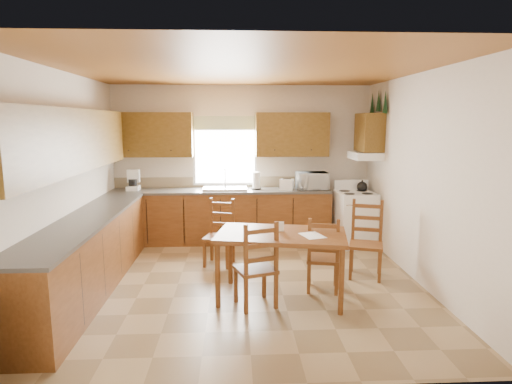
{
  "coord_description": "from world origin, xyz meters",
  "views": [
    {
      "loc": [
        -0.13,
        -5.32,
        2.09
      ],
      "look_at": [
        0.15,
        0.3,
        1.15
      ],
      "focal_mm": 30.0,
      "sensor_mm": 36.0,
      "label": 1
    }
  ],
  "objects_px": {
    "chair_far_right": "(366,240)",
    "dining_table": "(281,266)",
    "stove": "(355,220)",
    "chair_near_right": "(323,254)",
    "chair_far_left": "(219,233)",
    "chair_near_left": "(255,264)",
    "microwave": "(312,181)"
  },
  "relations": [
    {
      "from": "chair_far_right",
      "to": "dining_table",
      "type": "bearing_deg",
      "value": -134.42
    },
    {
      "from": "stove",
      "to": "chair_near_right",
      "type": "xyz_separation_m",
      "value": [
        -0.93,
        -1.89,
        0.02
      ]
    },
    {
      "from": "dining_table",
      "to": "chair_far_right",
      "type": "relative_size",
      "value": 1.45
    },
    {
      "from": "dining_table",
      "to": "chair_far_left",
      "type": "xyz_separation_m",
      "value": [
        -0.77,
        1.22,
        0.08
      ]
    },
    {
      "from": "chair_near_right",
      "to": "chair_far_right",
      "type": "height_order",
      "value": "chair_far_right"
    },
    {
      "from": "stove",
      "to": "chair_far_right",
      "type": "distance_m",
      "value": 1.5
    },
    {
      "from": "stove",
      "to": "chair_near_left",
      "type": "relative_size",
      "value": 0.89
    },
    {
      "from": "dining_table",
      "to": "chair_near_left",
      "type": "height_order",
      "value": "chair_near_left"
    },
    {
      "from": "chair_near_left",
      "to": "microwave",
      "type": "bearing_deg",
      "value": -131.97
    },
    {
      "from": "chair_near_left",
      "to": "stove",
      "type": "bearing_deg",
      "value": -146.84
    },
    {
      "from": "stove",
      "to": "dining_table",
      "type": "relative_size",
      "value": 0.6
    },
    {
      "from": "chair_far_left",
      "to": "chair_near_right",
      "type": "bearing_deg",
      "value": -21.32
    },
    {
      "from": "microwave",
      "to": "chair_far_left",
      "type": "bearing_deg",
      "value": -145.61
    },
    {
      "from": "chair_near_right",
      "to": "stove",
      "type": "bearing_deg",
      "value": -104.78
    },
    {
      "from": "chair_near_left",
      "to": "chair_far_right",
      "type": "bearing_deg",
      "value": -170.48
    },
    {
      "from": "stove",
      "to": "microwave",
      "type": "height_order",
      "value": "microwave"
    },
    {
      "from": "microwave",
      "to": "chair_far_right",
      "type": "bearing_deg",
      "value": -79.79
    },
    {
      "from": "microwave",
      "to": "chair_near_right",
      "type": "distance_m",
      "value": 2.3
    },
    {
      "from": "stove",
      "to": "microwave",
      "type": "xyz_separation_m",
      "value": [
        -0.68,
        0.32,
        0.62
      ]
    },
    {
      "from": "microwave",
      "to": "chair_far_left",
      "type": "distance_m",
      "value": 2.06
    },
    {
      "from": "chair_near_right",
      "to": "microwave",
      "type": "bearing_deg",
      "value": -85.02
    },
    {
      "from": "chair_near_left",
      "to": "chair_far_right",
      "type": "relative_size",
      "value": 0.97
    },
    {
      "from": "stove",
      "to": "chair_near_left",
      "type": "distance_m",
      "value": 2.92
    },
    {
      "from": "stove",
      "to": "dining_table",
      "type": "xyz_separation_m",
      "value": [
        -1.47,
        -2.11,
        -0.05
      ]
    },
    {
      "from": "stove",
      "to": "chair_near_left",
      "type": "xyz_separation_m",
      "value": [
        -1.79,
        -2.31,
        0.05
      ]
    },
    {
      "from": "dining_table",
      "to": "chair_near_left",
      "type": "bearing_deg",
      "value": -136.31
    },
    {
      "from": "chair_near_right",
      "to": "chair_far_right",
      "type": "bearing_deg",
      "value": -136.87
    },
    {
      "from": "stove",
      "to": "chair_near_right",
      "type": "bearing_deg",
      "value": -120.48
    },
    {
      "from": "chair_near_left",
      "to": "chair_near_right",
      "type": "bearing_deg",
      "value": -173.02
    },
    {
      "from": "chair_near_right",
      "to": "chair_far_right",
      "type": "xyz_separation_m",
      "value": [
        0.67,
        0.41,
        0.05
      ]
    },
    {
      "from": "chair_near_left",
      "to": "chair_near_right",
      "type": "relative_size",
      "value": 1.07
    },
    {
      "from": "dining_table",
      "to": "chair_near_right",
      "type": "height_order",
      "value": "chair_near_right"
    }
  ]
}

